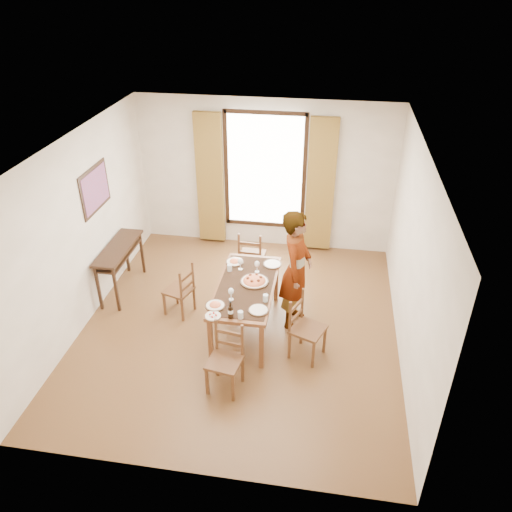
# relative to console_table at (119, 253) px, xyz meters

# --- Properties ---
(ground) EXTENTS (5.00, 5.00, 0.00)m
(ground) POSITION_rel_console_table_xyz_m (2.03, -0.60, -0.68)
(ground) COLOR #4C2817
(ground) RESTS_ON ground
(room_shell) EXTENTS (4.60, 5.10, 2.74)m
(room_shell) POSITION_rel_console_table_xyz_m (2.03, -0.47, 0.86)
(room_shell) COLOR white
(room_shell) RESTS_ON ground
(console_table) EXTENTS (0.38, 1.20, 0.80)m
(console_table) POSITION_rel_console_table_xyz_m (0.00, 0.00, 0.00)
(console_table) COLOR #331E11
(console_table) RESTS_ON ground
(dining_table) EXTENTS (0.79, 1.65, 0.76)m
(dining_table) POSITION_rel_console_table_xyz_m (2.13, -0.65, -0.00)
(dining_table) COLOR brown
(dining_table) RESTS_ON ground
(chair_west) EXTENTS (0.47, 0.47, 0.85)m
(chair_west) POSITION_rel_console_table_xyz_m (1.10, -0.44, -0.29)
(chair_west) COLOR brown
(chair_west) RESTS_ON ground
(chair_north) EXTENTS (0.43, 0.43, 0.92)m
(chair_north) POSITION_rel_console_table_xyz_m (1.99, 0.64, -0.26)
(chair_north) COLOR brown
(chair_north) RESTS_ON ground
(chair_south) EXTENTS (0.45, 0.45, 0.89)m
(chair_south) POSITION_rel_console_table_xyz_m (2.08, -1.81, -0.27)
(chair_south) COLOR brown
(chair_south) RESTS_ON ground
(chair_east) EXTENTS (0.53, 0.53, 0.92)m
(chair_east) POSITION_rel_console_table_xyz_m (3.01, -1.08, -0.26)
(chair_east) COLOR brown
(chair_east) RESTS_ON ground
(man) EXTENTS (0.76, 0.59, 1.80)m
(man) POSITION_rel_console_table_xyz_m (2.80, -0.37, 0.21)
(man) COLOR #9A9DA3
(man) RESTS_ON ground
(plate_sw) EXTENTS (0.27, 0.27, 0.05)m
(plate_sw) POSITION_rel_console_table_xyz_m (1.82, -1.20, 0.10)
(plate_sw) COLOR silver
(plate_sw) RESTS_ON dining_table
(plate_se) EXTENTS (0.27, 0.27, 0.05)m
(plate_se) POSITION_rel_console_table_xyz_m (2.39, -1.21, 0.10)
(plate_se) COLOR silver
(plate_se) RESTS_ON dining_table
(plate_nw) EXTENTS (0.27, 0.27, 0.05)m
(plate_nw) POSITION_rel_console_table_xyz_m (1.86, -0.10, 0.10)
(plate_nw) COLOR silver
(plate_nw) RESTS_ON dining_table
(plate_ne) EXTENTS (0.27, 0.27, 0.05)m
(plate_ne) POSITION_rel_console_table_xyz_m (2.42, -0.07, 0.10)
(plate_ne) COLOR silver
(plate_ne) RESTS_ON dining_table
(pasta_platter) EXTENTS (0.40, 0.40, 0.10)m
(pasta_platter) POSITION_rel_console_table_xyz_m (2.24, -0.57, 0.12)
(pasta_platter) COLOR red
(pasta_platter) RESTS_ON dining_table
(caprese_plate) EXTENTS (0.20, 0.20, 0.04)m
(caprese_plate) POSITION_rel_console_table_xyz_m (1.84, -1.41, 0.09)
(caprese_plate) COLOR silver
(caprese_plate) RESTS_ON dining_table
(wine_glass_a) EXTENTS (0.08, 0.08, 0.18)m
(wine_glass_a) POSITION_rel_console_table_xyz_m (2.00, -1.02, 0.16)
(wine_glass_a) COLOR white
(wine_glass_a) RESTS_ON dining_table
(wine_glass_b) EXTENTS (0.08, 0.08, 0.18)m
(wine_glass_b) POSITION_rel_console_table_xyz_m (2.23, -0.30, 0.16)
(wine_glass_b) COLOR white
(wine_glass_b) RESTS_ON dining_table
(wine_glass_c) EXTENTS (0.08, 0.08, 0.18)m
(wine_glass_c) POSITION_rel_console_table_xyz_m (1.98, -0.27, 0.16)
(wine_glass_c) COLOR white
(wine_glass_c) RESTS_ON dining_table
(tumbler_a) EXTENTS (0.07, 0.07, 0.10)m
(tumbler_a) POSITION_rel_console_table_xyz_m (2.45, -0.98, 0.12)
(tumbler_a) COLOR silver
(tumbler_a) RESTS_ON dining_table
(tumbler_b) EXTENTS (0.07, 0.07, 0.10)m
(tumbler_b) POSITION_rel_console_table_xyz_m (1.84, -0.33, 0.12)
(tumbler_b) COLOR silver
(tumbler_b) RESTS_ON dining_table
(tumbler_c) EXTENTS (0.07, 0.07, 0.10)m
(tumbler_c) POSITION_rel_console_table_xyz_m (2.19, -1.39, 0.12)
(tumbler_c) COLOR silver
(tumbler_c) RESTS_ON dining_table
(wine_bottle) EXTENTS (0.07, 0.07, 0.25)m
(wine_bottle) POSITION_rel_console_table_xyz_m (2.07, -1.40, 0.20)
(wine_bottle) COLOR black
(wine_bottle) RESTS_ON dining_table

